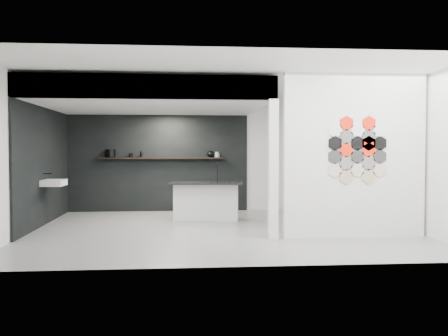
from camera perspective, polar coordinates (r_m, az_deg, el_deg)
floor at (r=9.45m, az=-0.45°, el=-7.08°), size 7.00×6.00×0.01m
partition_panel at (r=8.81m, az=14.66°, el=1.36°), size 2.45×0.15×2.80m
bay_clad_back at (r=12.29m, az=-7.60°, el=0.55°), size 4.40×0.04×2.35m
bay_clad_left at (r=10.66m, az=-19.83°, el=0.21°), size 0.04×4.00×2.35m
bulkhead at (r=10.37m, az=-8.14°, el=7.87°), size 4.40×4.00×0.40m
corner_column at (r=8.45m, az=5.63°, el=-0.13°), size 0.16×0.16×2.35m
fascia_beam at (r=8.46m, az=-8.88°, el=9.18°), size 4.40×0.16×0.40m
wall_basin at (r=10.43m, az=-18.87°, el=-1.61°), size 0.40×0.60×0.12m
display_shelf at (r=12.18m, az=-7.15°, el=1.12°), size 3.00×0.15×0.04m
kitchen_island at (r=10.70m, az=-2.04°, el=-3.73°), size 1.61×0.89×1.23m
stockpot at (r=12.28m, az=-12.82°, el=1.63°), size 0.30×0.30×0.19m
kettle at (r=12.19m, az=-1.51°, el=1.60°), size 0.23×0.23×0.16m
glass_bowl at (r=12.20m, az=-0.80°, el=1.45°), size 0.16×0.16×0.09m
glass_vase at (r=12.20m, az=-0.80°, el=1.54°), size 0.12×0.12×0.13m
bottle_dark at (r=12.20m, az=-9.44°, el=1.55°), size 0.07×0.07×0.15m
utensil_cup at (r=12.22m, az=-10.59°, el=1.45°), size 0.10×0.10×0.10m
hex_tile_cluster at (r=8.74m, az=15.06°, el=2.04°), size 1.04×0.02×1.16m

